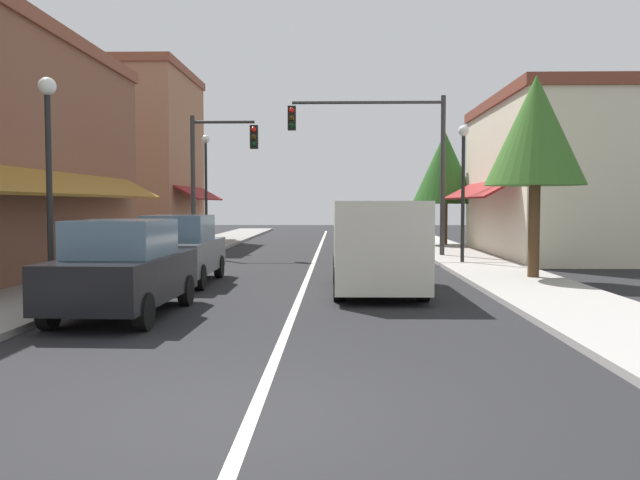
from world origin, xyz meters
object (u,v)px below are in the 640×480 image
(parked_car_nearest_left, at_px, (124,269))
(van_in_lane, at_px, (376,243))
(parked_car_second_left, at_px, (179,250))
(traffic_signal_mast_arm, at_px, (390,146))
(tree_right_far, at_px, (445,168))
(street_lamp_right_mid, at_px, (463,171))
(traffic_signal_left_corner, at_px, (214,164))
(tree_right_near, at_px, (536,131))
(street_lamp_left_near, at_px, (49,151))
(street_lamp_left_far, at_px, (206,173))

(parked_car_nearest_left, distance_m, van_in_lane, 6.02)
(parked_car_second_left, xyz_separation_m, traffic_signal_mast_arm, (6.04, 8.30, 3.33))
(parked_car_second_left, height_order, tree_right_far, tree_right_far)
(street_lamp_right_mid, bearing_deg, tree_right_far, 84.53)
(parked_car_second_left, bearing_deg, street_lamp_right_mid, 32.14)
(traffic_signal_left_corner, bearing_deg, traffic_signal_mast_arm, -5.08)
(traffic_signal_mast_arm, xyz_separation_m, tree_right_near, (3.23, -7.55, -0.26))
(street_lamp_left_near, height_order, street_lamp_right_mid, street_lamp_right_mid)
(tree_right_near, bearing_deg, parked_car_second_left, -175.41)
(parked_car_nearest_left, height_order, street_lamp_right_mid, street_lamp_right_mid)
(parked_car_nearest_left, height_order, traffic_signal_left_corner, traffic_signal_left_corner)
(street_lamp_right_mid, height_order, tree_right_near, tree_right_near)
(parked_car_nearest_left, height_order, tree_right_near, tree_right_near)
(van_in_lane, bearing_deg, street_lamp_left_far, 115.55)
(parked_car_second_left, xyz_separation_m, tree_right_far, (9.15, 14.84, 2.86))
(parked_car_nearest_left, distance_m, traffic_signal_left_corner, 14.24)
(traffic_signal_left_corner, xyz_separation_m, tree_right_near, (9.97, -8.15, 0.37))
(parked_car_second_left, relative_size, tree_right_near, 0.76)
(tree_right_far, bearing_deg, parked_car_nearest_left, -114.28)
(street_lamp_left_far, bearing_deg, parked_car_nearest_left, -83.82)
(traffic_signal_mast_arm, xyz_separation_m, tree_right_far, (3.11, 6.55, -0.47))
(tree_right_far, bearing_deg, traffic_signal_mast_arm, -115.42)
(tree_right_near, bearing_deg, tree_right_far, 90.47)
(van_in_lane, relative_size, street_lamp_right_mid, 1.12)
(traffic_signal_mast_arm, height_order, street_lamp_right_mid, traffic_signal_mast_arm)
(parked_car_second_left, height_order, van_in_lane, van_in_lane)
(parked_car_second_left, bearing_deg, van_in_lane, -16.68)
(street_lamp_left_near, relative_size, tree_right_near, 0.85)
(traffic_signal_left_corner, bearing_deg, street_lamp_right_mid, -21.92)
(traffic_signal_mast_arm, height_order, street_lamp_left_far, traffic_signal_mast_arm)
(street_lamp_right_mid, bearing_deg, traffic_signal_left_corner, 158.08)
(tree_right_near, distance_m, tree_right_far, 14.10)
(parked_car_nearest_left, bearing_deg, parked_car_second_left, 93.53)
(street_lamp_left_near, relative_size, street_lamp_right_mid, 0.99)
(street_lamp_right_mid, xyz_separation_m, tree_right_near, (1.03, -4.55, 0.81))
(tree_right_near, bearing_deg, street_lamp_left_far, 133.73)
(traffic_signal_mast_arm, height_order, tree_right_near, traffic_signal_mast_arm)
(van_in_lane, bearing_deg, parked_car_nearest_left, -143.46)
(street_lamp_left_near, relative_size, tree_right_far, 0.84)
(parked_car_nearest_left, distance_m, street_lamp_left_far, 17.53)
(street_lamp_left_near, xyz_separation_m, street_lamp_left_far, (0.06, 15.88, 0.27))
(parked_car_nearest_left, distance_m, traffic_signal_mast_arm, 14.96)
(street_lamp_left_far, xyz_separation_m, tree_right_far, (10.84, 2.64, 0.36))
(traffic_signal_left_corner, xyz_separation_m, street_lamp_left_near, (-1.04, -12.58, -0.47))
(parked_car_second_left, distance_m, traffic_signal_left_corner, 9.33)
(van_in_lane, bearing_deg, tree_right_near, 26.37)
(traffic_signal_left_corner, bearing_deg, van_in_lane, -61.19)
(traffic_signal_left_corner, relative_size, tree_right_far, 1.00)
(street_lamp_left_far, relative_size, tree_right_near, 0.93)
(van_in_lane, relative_size, tree_right_near, 0.96)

